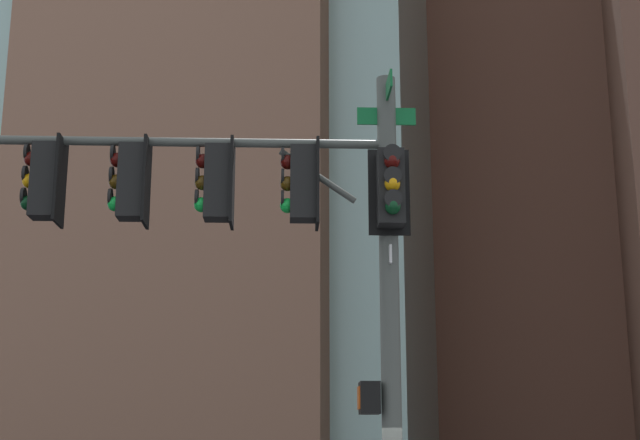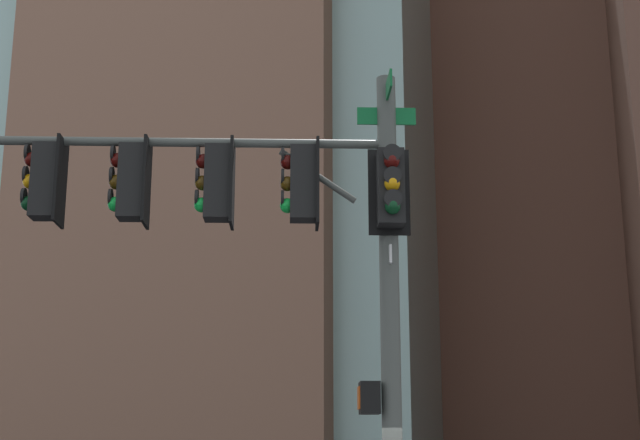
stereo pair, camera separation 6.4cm
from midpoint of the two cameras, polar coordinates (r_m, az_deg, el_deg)
name	(u,v)px [view 2 (the right image)]	position (r m, az deg, el deg)	size (l,w,h in m)	color
signal_pole_assembly	(276,235)	(12.13, -2.53, -0.92)	(2.34, 5.30, 7.17)	#4C514C
building_brick_midblock	(550,174)	(66.23, 13.91, 2.72)	(23.03, 17.45, 41.49)	brown
building_brick_farside	(240,132)	(61.26, -4.86, 5.37)	(23.71, 18.46, 44.86)	#845B47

